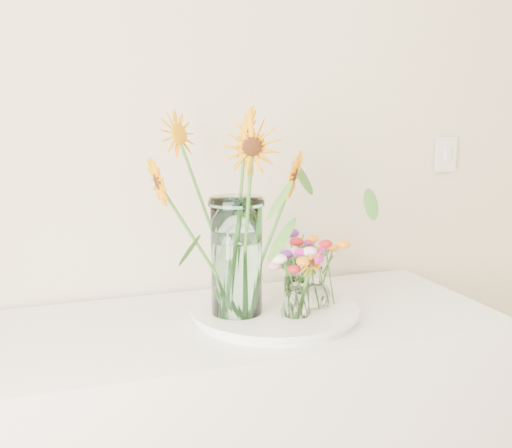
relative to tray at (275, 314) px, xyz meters
name	(u,v)px	position (x,y,z in m)	size (l,w,h in m)	color
tray	(275,314)	(0.00, 0.00, 0.00)	(0.43, 0.43, 0.03)	white
mason_jar	(237,257)	(-0.11, 0.00, 0.17)	(0.14, 0.14, 0.32)	#B5F0E6
sunflower_bouquet	(236,209)	(-0.11, 0.00, 0.30)	(0.70, 0.70, 0.57)	orange
small_vase_a	(297,297)	(0.03, -0.08, 0.07)	(0.07, 0.07, 0.11)	white
wildflower_posy_a	(297,280)	(0.03, -0.08, 0.11)	(0.18, 0.18, 0.20)	orange
small_vase_b	(317,287)	(0.11, -0.03, 0.07)	(0.08, 0.08, 0.12)	white
wildflower_posy_b	(317,271)	(0.11, -0.03, 0.12)	(0.21, 0.21, 0.21)	orange
small_vase_c	(297,278)	(0.10, 0.09, 0.07)	(0.06, 0.06, 0.11)	white
wildflower_posy_c	(298,263)	(0.10, 0.09, 0.11)	(0.19, 0.19, 0.20)	orange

